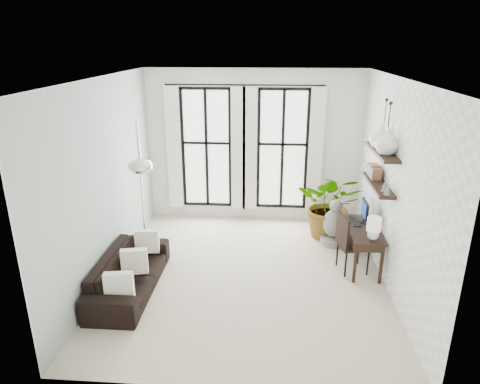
# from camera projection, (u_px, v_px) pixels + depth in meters

# --- Properties ---
(floor) EXTENTS (5.00, 5.00, 0.00)m
(floor) POSITION_uv_depth(u_px,v_px,m) (246.00, 275.00, 7.16)
(floor) COLOR beige
(floor) RESTS_ON ground
(ceiling) EXTENTS (5.00, 5.00, 0.00)m
(ceiling) POSITION_uv_depth(u_px,v_px,m) (248.00, 78.00, 6.09)
(ceiling) COLOR white
(ceiling) RESTS_ON wall_back
(wall_left) EXTENTS (0.00, 5.00, 5.00)m
(wall_left) POSITION_uv_depth(u_px,v_px,m) (106.00, 181.00, 6.78)
(wall_left) COLOR #9EB0A8
(wall_left) RESTS_ON floor
(wall_right) EXTENTS (0.00, 5.00, 5.00)m
(wall_right) POSITION_uv_depth(u_px,v_px,m) (395.00, 188.00, 6.47)
(wall_right) COLOR white
(wall_right) RESTS_ON floor
(wall_back) EXTENTS (4.50, 0.00, 4.50)m
(wall_back) POSITION_uv_depth(u_px,v_px,m) (254.00, 147.00, 8.98)
(wall_back) COLOR white
(wall_back) RESTS_ON floor
(windows) EXTENTS (3.26, 0.13, 2.65)m
(windows) POSITION_uv_depth(u_px,v_px,m) (244.00, 149.00, 8.94)
(windows) COLOR white
(windows) RESTS_ON wall_back
(wall_shelves) EXTENTS (0.25, 1.30, 0.60)m
(wall_shelves) POSITION_uv_depth(u_px,v_px,m) (379.00, 170.00, 6.90)
(wall_shelves) COLOR black
(wall_shelves) RESTS_ON wall_right
(sofa) EXTENTS (0.80, 2.04, 0.60)m
(sofa) POSITION_uv_depth(u_px,v_px,m) (129.00, 273.00, 6.65)
(sofa) COLOR black
(sofa) RESTS_ON floor
(throw_pillows) EXTENTS (0.40, 1.52, 0.40)m
(throw_pillows) POSITION_uv_depth(u_px,v_px,m) (134.00, 261.00, 6.58)
(throw_pillows) COLOR white
(throw_pillows) RESTS_ON sofa
(plant) EXTENTS (1.45, 1.34, 1.35)m
(plant) POSITION_uv_depth(u_px,v_px,m) (331.00, 205.00, 8.37)
(plant) COLOR #2D7228
(plant) RESTS_ON floor
(desk) EXTENTS (0.51, 1.22, 1.11)m
(desk) POSITION_uv_depth(u_px,v_px,m) (364.00, 231.00, 7.17)
(desk) COLOR black
(desk) RESTS_ON floor
(desk_chair) EXTENTS (0.58, 0.58, 1.02)m
(desk_chair) POSITION_uv_depth(u_px,v_px,m) (349.00, 239.00, 7.11)
(desk_chair) COLOR black
(desk_chair) RESTS_ON floor
(arc_lamp) EXTENTS (0.77, 1.56, 2.61)m
(arc_lamp) POSITION_uv_depth(u_px,v_px,m) (139.00, 156.00, 6.67)
(arc_lamp) COLOR silver
(arc_lamp) RESTS_ON floor
(buddha) EXTENTS (0.50, 0.50, 0.90)m
(buddha) POSITION_uv_depth(u_px,v_px,m) (335.00, 226.00, 8.15)
(buddha) COLOR gray
(buddha) RESTS_ON floor
(vase_a) EXTENTS (0.37, 0.37, 0.38)m
(vase_a) POSITION_uv_depth(u_px,v_px,m) (387.00, 142.00, 6.45)
(vase_a) COLOR white
(vase_a) RESTS_ON shelf_upper
(vase_b) EXTENTS (0.37, 0.37, 0.38)m
(vase_b) POSITION_uv_depth(u_px,v_px,m) (381.00, 136.00, 6.82)
(vase_b) COLOR white
(vase_b) RESTS_ON shelf_upper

